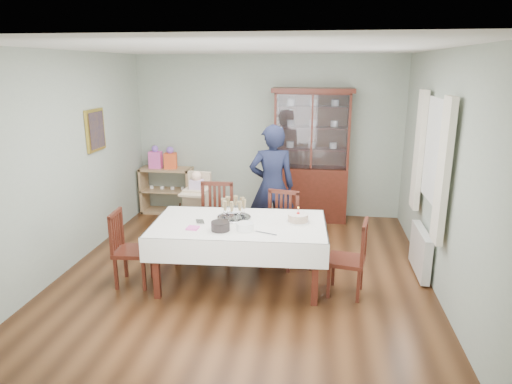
% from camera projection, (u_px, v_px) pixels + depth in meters
% --- Properties ---
extents(floor, '(5.00, 5.00, 0.00)m').
position_uv_depth(floor, '(244.00, 273.00, 5.71)').
color(floor, '#593319').
rests_on(floor, ground).
extents(room_shell, '(5.00, 5.00, 5.00)m').
position_uv_depth(room_shell, '(250.00, 132.00, 5.77)').
color(room_shell, '#9EAA99').
rests_on(room_shell, floor).
extents(dining_table, '(2.05, 1.25, 0.76)m').
position_uv_depth(dining_table, '(239.00, 253.00, 5.37)').
color(dining_table, '#4D1B13').
rests_on(dining_table, floor).
extents(china_cabinet, '(1.30, 0.48, 2.18)m').
position_uv_depth(china_cabinet, '(311.00, 154.00, 7.47)').
color(china_cabinet, '#4D1B13').
rests_on(china_cabinet, floor).
extents(sideboard, '(0.90, 0.38, 0.80)m').
position_uv_depth(sideboard, '(167.00, 190.00, 8.02)').
color(sideboard, tan).
rests_on(sideboard, floor).
extents(picture_frame, '(0.04, 0.48, 0.58)m').
position_uv_depth(picture_frame, '(95.00, 130.00, 6.33)').
color(picture_frame, gold).
rests_on(picture_frame, room_shell).
extents(window, '(0.04, 1.02, 1.22)m').
position_uv_depth(window, '(436.00, 152.00, 5.29)').
color(window, white).
rests_on(window, room_shell).
extents(curtain_left, '(0.07, 0.30, 1.55)m').
position_uv_depth(curtain_left, '(443.00, 172.00, 4.74)').
color(curtain_left, silver).
rests_on(curtain_left, room_shell).
extents(curtain_right, '(0.07, 0.30, 1.55)m').
position_uv_depth(curtain_right, '(419.00, 151.00, 5.92)').
color(curtain_right, silver).
rests_on(curtain_right, room_shell).
extents(radiator, '(0.10, 0.80, 0.55)m').
position_uv_depth(radiator, '(420.00, 251.00, 5.64)').
color(radiator, white).
rests_on(radiator, floor).
extents(chair_far_left, '(0.48, 0.48, 1.01)m').
position_uv_depth(chair_far_left, '(216.00, 237.00, 6.10)').
color(chair_far_left, '#4D1B13').
rests_on(chair_far_left, floor).
extents(chair_far_right, '(0.51, 0.51, 0.96)m').
position_uv_depth(chair_far_right, '(279.00, 244.00, 5.91)').
color(chair_far_right, '#4D1B13').
rests_on(chair_far_right, floor).
extents(chair_end_left, '(0.43, 0.43, 0.89)m').
position_uv_depth(chair_end_left, '(133.00, 263.00, 5.39)').
color(chair_end_left, '#4D1B13').
rests_on(chair_end_left, floor).
extents(chair_end_right, '(0.46, 0.46, 0.88)m').
position_uv_depth(chair_end_right, '(347.00, 272.00, 5.14)').
color(chair_end_right, '#4D1B13').
rests_on(chair_end_right, floor).
extents(woman, '(0.71, 0.54, 1.75)m').
position_uv_depth(woman, '(272.00, 186.00, 6.41)').
color(woman, black).
rests_on(woman, floor).
extents(high_chair, '(0.51, 0.51, 1.05)m').
position_uv_depth(high_chair, '(198.00, 214.00, 6.71)').
color(high_chair, black).
rests_on(high_chair, floor).
extents(champagne_tray, '(0.41, 0.41, 0.24)m').
position_uv_depth(champagne_tray, '(234.00, 212.00, 5.40)').
color(champagne_tray, silver).
rests_on(champagne_tray, dining_table).
extents(birthday_cake, '(0.27, 0.27, 0.19)m').
position_uv_depth(birthday_cake, '(298.00, 218.00, 5.28)').
color(birthday_cake, white).
rests_on(birthday_cake, dining_table).
extents(plate_stack_dark, '(0.28, 0.28, 0.10)m').
position_uv_depth(plate_stack_dark, '(221.00, 226.00, 5.02)').
color(plate_stack_dark, black).
rests_on(plate_stack_dark, dining_table).
extents(plate_stack_white, '(0.22, 0.22, 0.08)m').
position_uv_depth(plate_stack_white, '(245.00, 227.00, 5.03)').
color(plate_stack_white, white).
rests_on(plate_stack_white, dining_table).
extents(napkin_stack, '(0.14, 0.14, 0.02)m').
position_uv_depth(napkin_stack, '(193.00, 228.00, 5.08)').
color(napkin_stack, '#F259B8').
rests_on(napkin_stack, dining_table).
extents(cutlery, '(0.17, 0.20, 0.01)m').
position_uv_depth(cutlery, '(197.00, 221.00, 5.30)').
color(cutlery, silver).
rests_on(cutlery, dining_table).
extents(cake_knife, '(0.25, 0.11, 0.01)m').
position_uv_depth(cake_knife, '(266.00, 233.00, 4.93)').
color(cake_knife, silver).
rests_on(cake_knife, dining_table).
extents(gift_bag_pink, '(0.21, 0.14, 0.40)m').
position_uv_depth(gift_bag_pink, '(155.00, 158.00, 7.86)').
color(gift_bag_pink, '#F259B8').
rests_on(gift_bag_pink, sideboard).
extents(gift_bag_orange, '(0.22, 0.17, 0.38)m').
position_uv_depth(gift_bag_orange, '(170.00, 159.00, 7.83)').
color(gift_bag_orange, '#F55626').
rests_on(gift_bag_orange, sideboard).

